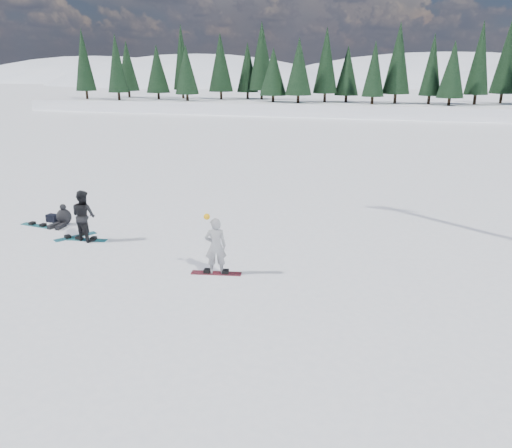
{
  "coord_description": "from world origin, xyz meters",
  "views": [
    {
      "loc": [
        7.07,
        -14.22,
        5.86
      ],
      "look_at": [
        2.82,
        0.4,
        1.1
      ],
      "focal_mm": 35.0,
      "sensor_mm": 36.0,
      "label": 1
    }
  ],
  "objects": [
    {
      "name": "snowboarder_man",
      "position": [
        -3.45,
        0.24,
        0.91
      ],
      "size": [
        1.04,
        0.91,
        1.82
      ],
      "primitive_type": "imported",
      "rotation": [
        0.0,
        0.0,
        2.86
      ],
      "color": "black",
      "rests_on": "ground"
    },
    {
      "name": "snowboard_woman",
      "position": [
        2.09,
        -1.33,
        0.01
      ],
      "size": [
        1.53,
        0.55,
        0.03
      ],
      "primitive_type": "cube",
      "rotation": [
        0.0,
        0.0,
        0.19
      ],
      "color": "maroon",
      "rests_on": "ground"
    },
    {
      "name": "gear_bag",
      "position": [
        -6.04,
        1.81,
        0.15
      ],
      "size": [
        0.48,
        0.35,
        0.3
      ],
      "primitive_type": "cube",
      "rotation": [
        0.0,
        0.0,
        -0.11
      ],
      "color": "black",
      "rests_on": "ground"
    },
    {
      "name": "snowboard_man",
      "position": [
        -3.45,
        0.24,
        0.01
      ],
      "size": [
        1.52,
        0.49,
        0.03
      ],
      "primitive_type": "cube",
      "rotation": [
        0.0,
        0.0,
        0.14
      ],
      "color": "teal",
      "rests_on": "ground"
    },
    {
      "name": "snowboarder_woman",
      "position": [
        2.08,
        -1.33,
        0.88
      ],
      "size": [
        0.74,
        0.61,
        1.88
      ],
      "rotation": [
        0.0,
        0.0,
        3.5
      ],
      "color": "#ADADB2",
      "rests_on": "ground"
    },
    {
      "name": "seated_rider",
      "position": [
        -5.34,
        1.55,
        0.32
      ],
      "size": [
        0.61,
        0.99,
        0.84
      ],
      "rotation": [
        0.0,
        0.0,
        -0.02
      ],
      "color": "black",
      "rests_on": "ground"
    },
    {
      "name": "snowboard_loose_c",
      "position": [
        -6.25,
        1.16,
        0.01
      ],
      "size": [
        1.52,
        0.45,
        0.03
      ],
      "primitive_type": "cube",
      "rotation": [
        0.0,
        0.0,
        -0.12
      ],
      "color": "teal",
      "rests_on": "ground"
    },
    {
      "name": "ground",
      "position": [
        0.0,
        0.0,
        0.0
      ],
      "size": [
        420.0,
        420.0,
        0.0
      ],
      "primitive_type": "plane",
      "color": "white",
      "rests_on": "ground"
    },
    {
      "name": "alpine_backdrop",
      "position": [
        -11.72,
        189.16,
        -13.97
      ],
      "size": [
        412.5,
        227.0,
        53.2
      ],
      "color": "white",
      "rests_on": "ground"
    },
    {
      "name": "snowboard_loose_a",
      "position": [
        -4.03,
        0.43,
        0.01
      ],
      "size": [
        1.06,
        1.41,
        0.03
      ],
      "primitive_type": "cube",
      "rotation": [
        0.0,
        0.0,
        0.99
      ],
      "color": "teal",
      "rests_on": "ground"
    }
  ]
}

